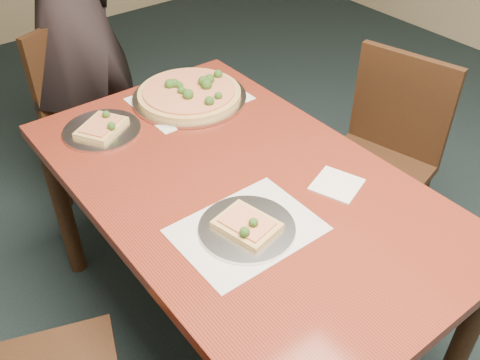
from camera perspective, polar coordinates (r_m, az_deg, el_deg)
dining_table at (r=1.77m, az=-0.00°, el=-2.32°), size 0.90×1.50×0.75m
chair_far at (r=2.64m, az=-15.54°, el=7.45°), size 0.54×0.54×0.91m
chair_right at (r=2.33m, az=14.98°, el=3.00°), size 0.51×0.51×0.91m
diner at (r=2.61m, az=-17.74°, el=16.27°), size 0.78×0.66×1.81m
placemat_main at (r=2.15m, az=-5.39°, el=8.63°), size 0.42×0.32×0.00m
placemat_near at (r=1.54m, az=0.74°, el=-5.32°), size 0.40×0.30×0.00m
pizza_pan at (r=2.14m, az=-5.36°, el=9.15°), size 0.45×0.45×0.08m
slice_plate_near at (r=1.53m, az=0.75°, el=-5.02°), size 0.28×0.28×0.06m
slice_plate_far at (r=2.00m, az=-14.50°, el=5.33°), size 0.28×0.28×0.06m
napkin at (r=1.72m, az=10.29°, el=-0.49°), size 0.18×0.18×0.01m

